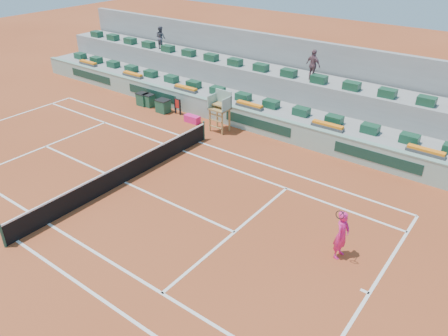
% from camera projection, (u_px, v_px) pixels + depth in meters
% --- Properties ---
extents(ground, '(90.00, 90.00, 0.00)m').
position_uv_depth(ground, '(125.00, 182.00, 20.64)').
color(ground, '#933B1C').
rests_on(ground, ground).
extents(seating_tier_lower, '(36.00, 4.00, 1.20)m').
position_uv_depth(seating_tier_lower, '(251.00, 105.00, 27.82)').
color(seating_tier_lower, '#989895').
rests_on(seating_tier_lower, ground).
extents(seating_tier_upper, '(36.00, 2.40, 2.60)m').
position_uv_depth(seating_tier_upper, '(265.00, 88.00, 28.60)').
color(seating_tier_upper, '#989895').
rests_on(seating_tier_upper, ground).
extents(stadium_back_wall, '(36.00, 0.40, 4.40)m').
position_uv_depth(stadium_back_wall, '(278.00, 69.00, 29.28)').
color(stadium_back_wall, '#989895').
rests_on(stadium_back_wall, ground).
extents(player_bag, '(1.00, 0.45, 0.45)m').
position_uv_depth(player_bag, '(192.00, 119.00, 26.81)').
color(player_bag, '#F8207D').
rests_on(player_bag, ground).
extents(spectator_left, '(0.89, 0.74, 1.63)m').
position_uv_depth(spectator_left, '(161.00, 38.00, 32.04)').
color(spectator_left, '#4E4E5B').
rests_on(spectator_left, seating_tier_upper).
extents(spectator_mid, '(1.14, 0.74, 1.80)m').
position_uv_depth(spectator_mid, '(313.00, 65.00, 25.48)').
color(spectator_mid, '#774F5A').
rests_on(spectator_mid, seating_tier_upper).
extents(court_lines, '(23.89, 11.09, 0.01)m').
position_uv_depth(court_lines, '(125.00, 182.00, 20.64)').
color(court_lines, white).
rests_on(court_lines, ground).
extents(tennis_net, '(0.10, 11.97, 1.10)m').
position_uv_depth(tennis_net, '(124.00, 173.00, 20.39)').
color(tennis_net, black).
rests_on(tennis_net, ground).
extents(advertising_hoarding, '(36.00, 0.34, 1.26)m').
position_uv_depth(advertising_hoarding, '(231.00, 115.00, 26.26)').
color(advertising_hoarding, '#8EB3A4').
rests_on(advertising_hoarding, ground).
extents(umpire_chair, '(1.10, 0.90, 2.40)m').
position_uv_depth(umpire_chair, '(221.00, 106.00, 25.13)').
color(umpire_chair, olive).
rests_on(umpire_chair, ground).
extents(seat_row_lower, '(32.90, 0.60, 0.44)m').
position_uv_depth(seat_row_lower, '(243.00, 97.00, 26.79)').
color(seat_row_lower, '#16442C').
rests_on(seat_row_lower, seating_tier_lower).
extents(seat_row_upper, '(32.90, 0.60, 0.44)m').
position_uv_depth(seat_row_upper, '(261.00, 67.00, 27.44)').
color(seat_row_upper, '#16442C').
rests_on(seat_row_upper, seating_tier_upper).
extents(flower_planters, '(26.80, 0.36, 0.28)m').
position_uv_depth(flower_planters, '(216.00, 97.00, 27.06)').
color(flower_planters, '#4A4A4A').
rests_on(flower_planters, seating_tier_lower).
extents(drink_cooler_a, '(0.84, 0.73, 0.84)m').
position_uv_depth(drink_cooler_a, '(163.00, 106.00, 28.20)').
color(drink_cooler_a, '#194C34').
rests_on(drink_cooler_a, ground).
extents(drink_cooler_b, '(0.69, 0.59, 0.84)m').
position_uv_depth(drink_cooler_b, '(149.00, 100.00, 29.08)').
color(drink_cooler_b, '#194C34').
rests_on(drink_cooler_b, ground).
extents(drink_cooler_c, '(0.76, 0.66, 0.84)m').
position_uv_depth(drink_cooler_c, '(143.00, 99.00, 29.30)').
color(drink_cooler_c, '#194C34').
rests_on(drink_cooler_c, ground).
extents(towel_rack, '(0.54, 0.09, 1.03)m').
position_uv_depth(towel_rack, '(178.00, 105.00, 27.80)').
color(towel_rack, black).
rests_on(towel_rack, ground).
extents(tennis_player, '(0.50, 0.92, 2.28)m').
position_uv_depth(tennis_player, '(342.00, 235.00, 15.59)').
color(tennis_player, '#F8207D').
rests_on(tennis_player, ground).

